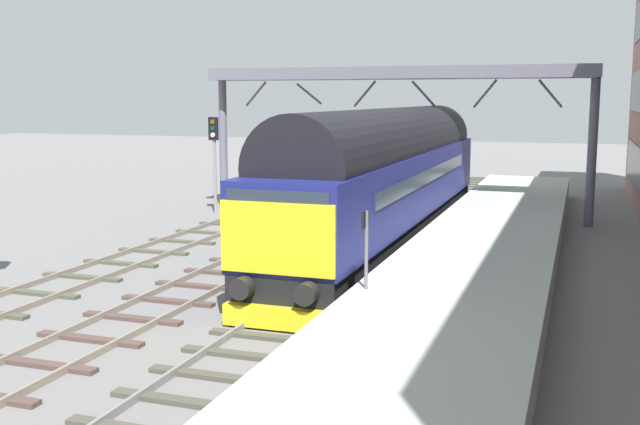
{
  "coord_description": "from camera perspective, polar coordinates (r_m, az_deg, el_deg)",
  "views": [
    {
      "loc": [
        6.1,
        -18.3,
        5.03
      ],
      "look_at": [
        0.2,
        -1.23,
        2.28
      ],
      "focal_mm": 42.49,
      "sensor_mm": 36.0,
      "label": 1
    }
  ],
  "objects": [
    {
      "name": "ground_plane",
      "position": [
        19.94,
        0.61,
        -5.94
      ],
      "size": [
        140.0,
        140.0,
        0.0
      ],
      "primitive_type": "plane",
      "color": "slate",
      "rests_on": "ground"
    },
    {
      "name": "diesel_locomotive",
      "position": [
        25.6,
        5.2,
        2.94
      ],
      "size": [
        2.74,
        20.28,
        4.68
      ],
      "color": "black",
      "rests_on": "ground"
    },
    {
      "name": "track_adjacent_far_west",
      "position": [
        23.03,
        -16.09,
        -4.15
      ],
      "size": [
        2.5,
        60.0,
        0.15
      ],
      "color": "gray",
      "rests_on": "ground"
    },
    {
      "name": "overhead_footbridge",
      "position": [
        32.13,
        5.59,
        9.93
      ],
      "size": [
        16.26,
        2.0,
        6.28
      ],
      "color": "slate",
      "rests_on": "ground"
    },
    {
      "name": "track_adjacent_west",
      "position": [
        21.21,
        -8.14,
        -4.98
      ],
      "size": [
        2.5,
        60.0,
        0.15
      ],
      "color": "gray",
      "rests_on": "ground"
    },
    {
      "name": "station_platform",
      "position": [
        19.02,
        11.0,
        -5.27
      ],
      "size": [
        4.0,
        44.0,
        1.01
      ],
      "color": "#AEB7AB",
      "rests_on": "ground"
    },
    {
      "name": "track_main",
      "position": [
        19.92,
        0.61,
        -5.79
      ],
      "size": [
        2.5,
        60.0,
        0.15
      ],
      "color": "slate",
      "rests_on": "ground"
    },
    {
      "name": "signal_post_far",
      "position": [
        33.13,
        -7.97,
        4.56
      ],
      "size": [
        0.44,
        0.22,
        4.19
      ],
      "color": "gray",
      "rests_on": "ground"
    },
    {
      "name": "platform_number_sign",
      "position": [
        15.95,
        3.47,
        -1.81
      ],
      "size": [
        0.1,
        0.44,
        1.67
      ],
      "color": "slate",
      "rests_on": "station_platform"
    }
  ]
}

